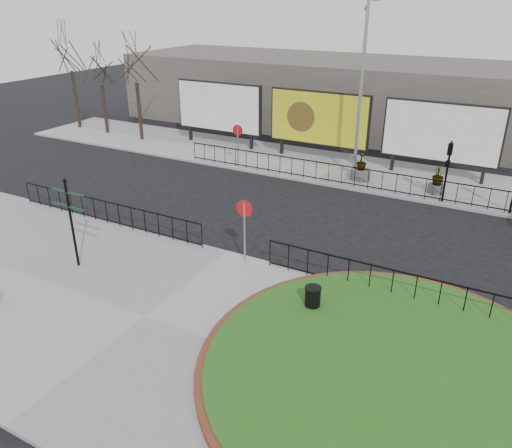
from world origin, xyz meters
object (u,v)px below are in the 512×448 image
Objects in this scene: fingerpost_sign at (70,214)px; planter_b at (361,170)px; billboard_mid at (319,119)px; lamp_post at (361,90)px; planter_c at (437,181)px; litter_bin at (313,299)px.

planter_b is (6.30, 14.20, -1.54)m from fingerpost_sign.
billboard_mid is 1.82× the size of fingerpost_sign.
lamp_post is 2.71× the size of fingerpost_sign.
planter_b is 1.03× the size of planter_c.
fingerpost_sign is at bearing -171.16° from litter_bin.
planter_c is at bearing -18.52° from billboard_mid.
lamp_post is at bearing 139.24° from planter_b.
planter_b reaches higher than planter_c.
fingerpost_sign reaches higher than planter_c.
litter_bin is 13.07m from planter_b.
lamp_post is at bearing -33.25° from billboard_mid.
fingerpost_sign reaches higher than planter_b.
billboard_mid reaches higher than fingerpost_sign.
planter_c is (10.30, 14.08, -1.44)m from fingerpost_sign.
billboard_mid is at bearing 111.51° from litter_bin.
fingerpost_sign is 17.50m from planter_c.
fingerpost_sign is 15.61m from planter_b.
litter_bin is 0.59× the size of planter_c.
lamp_post reaches higher than planter_b.
billboard_mid reaches higher than planter_b.
litter_bin is 0.57× the size of planter_b.
planter_c is (7.50, -2.51, -1.86)m from billboard_mid.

